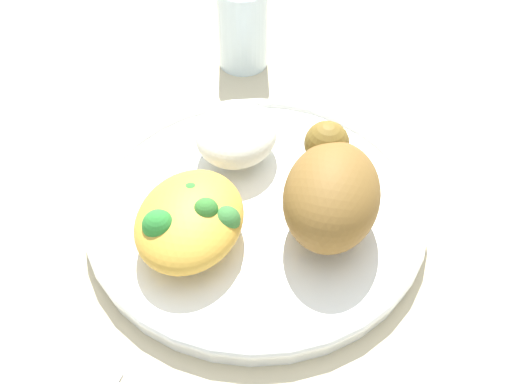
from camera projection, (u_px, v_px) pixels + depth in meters
The scene contains 6 objects.
ground_plane at pixel (256, 216), 0.52m from camera, with size 2.00×2.00×0.00m, color beige.
plate at pixel (256, 208), 0.51m from camera, with size 0.30×0.30×0.02m.
roasted_chicken at pixel (331, 191), 0.46m from camera, with size 0.12×0.08×0.07m.
rice_pile at pixel (236, 134), 0.54m from camera, with size 0.08×0.07×0.04m, color silver.
mac_cheese_with_broccoli at pixel (190, 219), 0.46m from camera, with size 0.11×0.09×0.04m.
water_glass at pixel (243, 28), 0.65m from camera, with size 0.06×0.06×0.09m, color silver.
Camera 1 is at (-0.34, -0.08, 0.39)m, focal length 40.96 mm.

